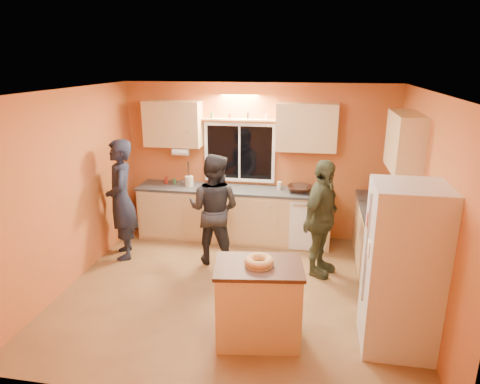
% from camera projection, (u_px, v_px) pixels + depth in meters
% --- Properties ---
extents(ground, '(4.50, 4.50, 0.00)m').
position_uv_depth(ground, '(236.00, 290.00, 5.71)').
color(ground, brown).
rests_on(ground, ground).
extents(room_shell, '(4.54, 4.04, 2.61)m').
position_uv_depth(room_shell, '(250.00, 166.00, 5.59)').
color(room_shell, '#D45D36').
rests_on(room_shell, ground).
extents(back_counter, '(4.23, 0.62, 0.90)m').
position_uv_depth(back_counter, '(255.00, 215.00, 7.17)').
color(back_counter, tan).
rests_on(back_counter, ground).
extents(right_counter, '(0.62, 1.84, 0.90)m').
position_uv_depth(right_counter, '(385.00, 255.00, 5.72)').
color(right_counter, tan).
rests_on(right_counter, ground).
extents(refrigerator, '(0.72, 0.70, 1.80)m').
position_uv_depth(refrigerator, '(402.00, 269.00, 4.37)').
color(refrigerator, silver).
rests_on(refrigerator, ground).
extents(island, '(1.00, 0.75, 0.90)m').
position_uv_depth(island, '(258.00, 302.00, 4.60)').
color(island, tan).
rests_on(island, ground).
extents(bundt_pastry, '(0.31, 0.31, 0.09)m').
position_uv_depth(bundt_pastry, '(259.00, 261.00, 4.46)').
color(bundt_pastry, tan).
rests_on(bundt_pastry, island).
extents(person_left, '(0.69, 0.79, 1.84)m').
position_uv_depth(person_left, '(121.00, 200.00, 6.46)').
color(person_left, black).
rests_on(person_left, ground).
extents(person_center, '(0.90, 0.75, 1.67)m').
position_uv_depth(person_center, '(214.00, 209.00, 6.30)').
color(person_center, black).
rests_on(person_center, ground).
extents(person_right, '(0.77, 1.06, 1.67)m').
position_uv_depth(person_right, '(321.00, 219.00, 5.93)').
color(person_right, '#353A25').
rests_on(person_right, ground).
extents(mixing_bowl, '(0.44, 0.44, 0.10)m').
position_uv_depth(mixing_bowl, '(299.00, 189.00, 6.91)').
color(mixing_bowl, '#321910').
rests_on(mixing_bowl, back_counter).
extents(utensil_crock, '(0.14, 0.14, 0.17)m').
position_uv_depth(utensil_crock, '(189.00, 181.00, 7.20)').
color(utensil_crock, beige).
rests_on(utensil_crock, back_counter).
extents(potted_plant, '(0.32, 0.28, 0.33)m').
position_uv_depth(potted_plant, '(389.00, 212.00, 5.53)').
color(potted_plant, gray).
rests_on(potted_plant, right_counter).
extents(red_box, '(0.19, 0.17, 0.07)m').
position_uv_depth(red_box, '(390.00, 209.00, 6.00)').
color(red_box, maroon).
rests_on(red_box, right_counter).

